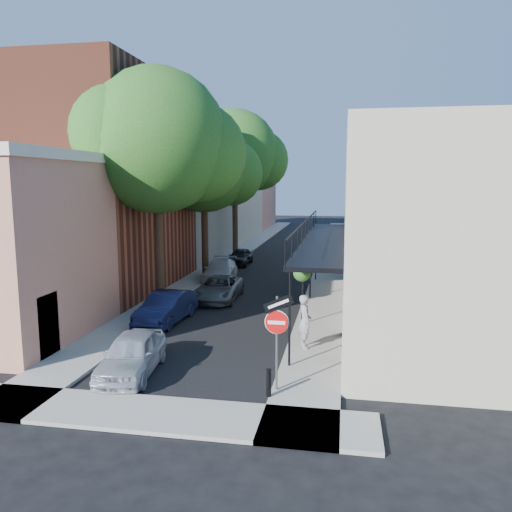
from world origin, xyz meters
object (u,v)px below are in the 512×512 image
at_px(parked_car_b, 166,308).
at_px(pedestrian, 305,321).
at_px(bollard, 269,383).
at_px(oak_near, 167,144).
at_px(parked_car_a, 132,354).
at_px(parked_car_d, 220,270).
at_px(sign_post, 277,326).
at_px(oak_far, 241,155).
at_px(oak_mid, 211,167).
at_px(parked_car_c, 219,289).
at_px(parked_car_e, 240,257).

distance_m(parked_car_b, pedestrian, 6.81).
relative_size(bollard, oak_near, 0.07).
distance_m(parked_car_a, pedestrian, 6.18).
bearing_deg(parked_car_d, pedestrian, -67.90).
height_order(sign_post, bollard, sign_post).
bearing_deg(parked_car_b, oak_far, 96.55).
distance_m(oak_mid, parked_car_d, 6.55).
relative_size(bollard, oak_far, 0.07).
xyz_separation_m(oak_near, parked_car_c, (1.97, 1.81, -7.27)).
xyz_separation_m(oak_near, parked_car_d, (0.77, 6.90, -7.23)).
bearing_deg(oak_far, parked_car_c, -82.67).
bearing_deg(parked_car_e, pedestrian, -70.24).
distance_m(parked_car_b, parked_car_e, 15.66).
relative_size(bollard, parked_car_c, 0.18).
bearing_deg(parked_car_a, parked_car_e, 85.80).
xyz_separation_m(sign_post, oak_near, (-6.53, 9.29, 5.84)).
relative_size(parked_car_d, pedestrian, 2.27).
bearing_deg(oak_mid, oak_near, -89.63).
xyz_separation_m(oak_near, parked_car_a, (1.76, -8.59, -7.21)).
relative_size(sign_post, parked_car_b, 0.73).
xyz_separation_m(oak_mid, parked_car_e, (0.82, 4.96, -6.44)).
height_order(parked_car_e, pedestrian, pedestrian).
bearing_deg(parked_car_b, oak_near, 110.04).
height_order(oak_far, parked_car_c, oak_far).
bearing_deg(bollard, oak_near, 123.12).
distance_m(parked_car_c, parked_car_e, 11.18).
bearing_deg(bollard, sign_post, 71.44).
bearing_deg(parked_car_a, parked_car_c, 82.01).
relative_size(sign_post, oak_mid, 0.29).
distance_m(sign_post, pedestrian, 4.05).
relative_size(oak_far, parked_car_d, 2.65).
height_order(oak_mid, oak_far, oak_far).
xyz_separation_m(oak_mid, oak_far, (0.06, 9.04, 1.20)).
bearing_deg(bollard, parked_car_b, 128.55).
distance_m(parked_car_c, parked_car_d, 5.23).
relative_size(sign_post, parked_car_d, 0.67).
distance_m(oak_far, parked_car_d, 12.68).
bearing_deg(oak_mid, parked_car_a, -83.76).
distance_m(sign_post, parked_car_c, 12.08).
height_order(parked_car_b, parked_car_d, parked_car_b).
bearing_deg(sign_post, parked_car_d, 109.59).
distance_m(oak_far, pedestrian, 24.53).
xyz_separation_m(sign_post, oak_mid, (-6.58, 17.26, 5.02)).
height_order(parked_car_a, parked_car_e, parked_car_a).
distance_m(oak_mid, parked_car_e, 8.17).
height_order(oak_near, pedestrian, oak_near).
distance_m(parked_car_b, parked_car_c, 4.70).
relative_size(oak_mid, pedestrian, 5.17).
relative_size(parked_car_c, parked_car_e, 1.22).
distance_m(oak_near, oak_far, 17.01).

